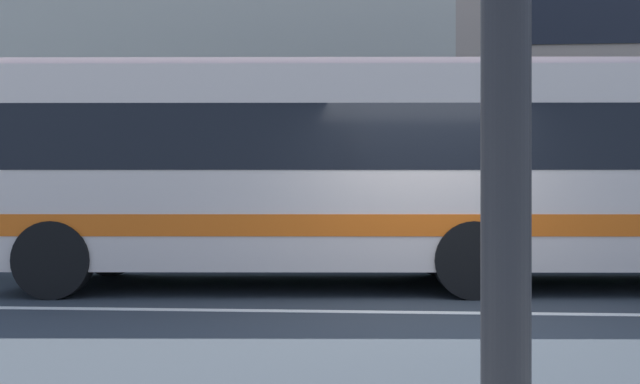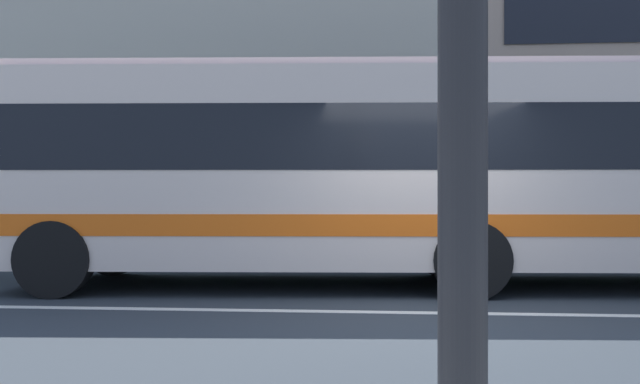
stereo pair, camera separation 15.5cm
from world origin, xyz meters
TOP-DOWN VIEW (x-y plane):
  - ground_plane at (0.00, 0.00)m, footprint 160.00×160.00m
  - lane_centre_line at (0.00, 0.00)m, footprint 60.00×0.16m
  - hedge_row_far at (-1.70, 5.54)m, footprint 19.98×1.10m
  - apartment_block_left at (-8.51, 13.72)m, footprint 19.87×10.85m
  - transit_bus at (-0.17, 2.13)m, footprint 11.48×3.19m

SIDE VIEW (x-z plane):
  - ground_plane at x=0.00m, z-range 0.00..0.00m
  - lane_centre_line at x=0.00m, z-range 0.00..0.01m
  - hedge_row_far at x=-1.70m, z-range 0.00..0.99m
  - transit_bus at x=-0.17m, z-range 0.16..3.28m
  - apartment_block_left at x=-8.51m, z-range 0.00..13.07m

